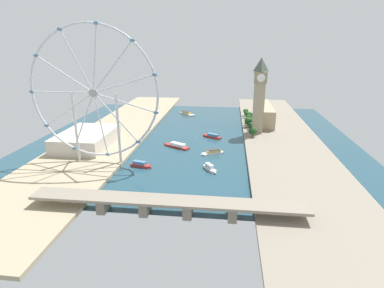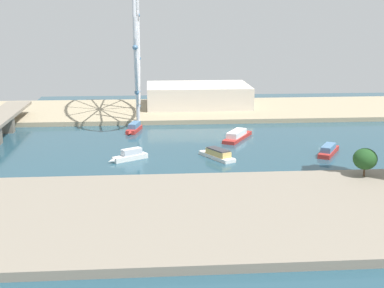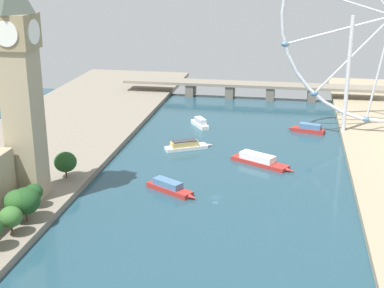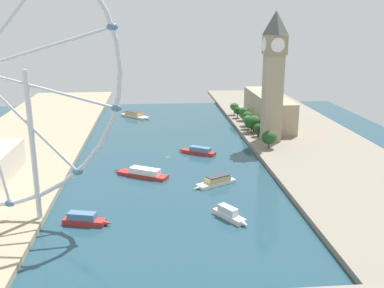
{
  "view_description": "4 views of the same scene",
  "coord_description": "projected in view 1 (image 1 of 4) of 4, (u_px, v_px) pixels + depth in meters",
  "views": [
    {
      "loc": [
        -40.06,
        375.68,
        114.54
      ],
      "look_at": [
        -2.7,
        61.23,
        10.05
      ],
      "focal_mm": 29.23,
      "sensor_mm": 36.0,
      "label": 1
    },
    {
      "loc": [
        -291.32,
        96.11,
        73.34
      ],
      "look_at": [
        -21.82,
        74.78,
        6.95
      ],
      "focal_mm": 50.97,
      "sensor_mm": 36.0,
      "label": 2
    },
    {
      "loc": [
        29.89,
        -224.75,
        100.29
      ],
      "look_at": [
        -13.28,
        15.01,
        19.11
      ],
      "focal_mm": 52.49,
      "sensor_mm": 36.0,
      "label": 3
    },
    {
      "loc": [
        9.22,
        291.51,
        89.37
      ],
      "look_at": [
        -15.29,
        18.36,
        11.75
      ],
      "focal_mm": 41.01,
      "sensor_mm": 36.0,
      "label": 4
    }
  ],
  "objects": [
    {
      "name": "ground_plane",
      "position": [
        196.0,
        136.0,
        394.65
      ],
      "size": [
        380.68,
        380.68,
        0.0
      ],
      "primitive_type": "plane",
      "color": "#234756"
    },
    {
      "name": "riverbank_left",
      "position": [
        281.0,
        138.0,
        382.38
      ],
      "size": [
        90.0,
        520.0,
        3.0
      ],
      "primitive_type": "cube",
      "color": "gray",
      "rests_on": "ground_plane"
    },
    {
      "name": "riverbank_right",
      "position": [
        115.0,
        133.0,
        405.98
      ],
      "size": [
        90.0,
        520.0,
        3.0
      ],
      "primitive_type": "cube",
      "color": "tan",
      "rests_on": "ground_plane"
    },
    {
      "name": "clock_tower",
      "position": [
        259.0,
        95.0,
        387.54
      ],
      "size": [
        15.92,
        15.92,
        93.08
      ],
      "color": "tan",
      "rests_on": "riverbank_left"
    },
    {
      "name": "parliament_block",
      "position": [
        263.0,
        113.0,
        451.88
      ],
      "size": [
        22.0,
        99.38,
        24.4
      ],
      "primitive_type": "cube",
      "color": "tan",
      "rests_on": "riverbank_left"
    },
    {
      "name": "tree_row_embankment",
      "position": [
        249.0,
        120.0,
        430.69
      ],
      "size": [
        13.43,
        123.4,
        13.74
      ],
      "color": "#513823",
      "rests_on": "riverbank_left"
    },
    {
      "name": "ferris_wheel",
      "position": [
        93.0,
        94.0,
        284.53
      ],
      "size": [
        123.56,
        3.2,
        127.94
      ],
      "color": "silver",
      "rests_on": "riverbank_right"
    },
    {
      "name": "riverside_hall",
      "position": [
        87.0,
        139.0,
        348.2
      ],
      "size": [
        52.55,
        76.53,
        16.01
      ],
      "primitive_type": "cube",
      "color": "beige",
      "rests_on": "riverbank_right"
    },
    {
      "name": "river_bridge",
      "position": [
        167.0,
        203.0,
        215.28
      ],
      "size": [
        192.68,
        16.81,
        11.26
      ],
      "color": "gray",
      "rests_on": "ground_plane"
    },
    {
      "name": "tour_boat_0",
      "position": [
        212.0,
        136.0,
        389.08
      ],
      "size": [
        25.98,
        17.74,
        5.17
      ],
      "rotation": [
        0.0,
        0.0,
        5.75
      ],
      "color": "#B22D28",
      "rests_on": "ground_plane"
    },
    {
      "name": "tour_boat_1",
      "position": [
        213.0,
        152.0,
        332.52
      ],
      "size": [
        26.01,
        17.12,
        5.19
      ],
      "rotation": [
        0.0,
        0.0,
        0.51
      ],
      "color": "white",
      "rests_on": "ground_plane"
    },
    {
      "name": "tour_boat_2",
      "position": [
        141.0,
        165.0,
        298.68
      ],
      "size": [
        22.78,
        10.1,
        5.5
      ],
      "rotation": [
        0.0,
        0.0,
        2.9
      ],
      "color": "#B22D28",
      "rests_on": "ground_plane"
    },
    {
      "name": "tour_boat_3",
      "position": [
        187.0,
        113.0,
        512.02
      ],
      "size": [
        29.16,
        29.87,
        5.28
      ],
      "rotation": [
        0.0,
        0.0,
        2.34
      ],
      "color": "beige",
      "rests_on": "ground_plane"
    },
    {
      "name": "tour_boat_4",
      "position": [
        210.0,
        168.0,
        290.64
      ],
      "size": [
        14.64,
        20.21,
        5.74
      ],
      "rotation": [
        0.0,
        0.0,
        2.14
      ],
      "color": "white",
      "rests_on": "ground_plane"
    },
    {
      "name": "tour_boat_5",
      "position": [
        177.0,
        146.0,
        353.24
      ],
      "size": [
        33.99,
        21.7,
        5.34
      ],
      "rotation": [
        0.0,
        0.0,
        5.78
      ],
      "color": "#B22D28",
      "rests_on": "ground_plane"
    }
  ]
}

